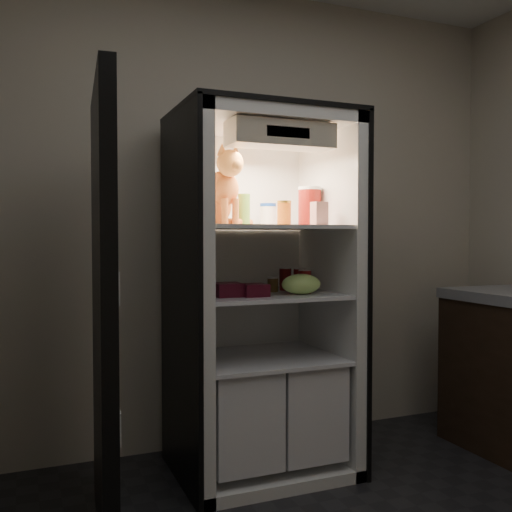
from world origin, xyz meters
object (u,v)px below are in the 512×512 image
(pepper_jar, at_px, (310,206))
(condiment_jar, at_px, (273,284))
(soda_can_c, at_px, (305,282))
(berry_box_right, at_px, (254,290))
(cream_carton, at_px, (319,214))
(salsa_jar, at_px, (284,213))
(parmesan_shaker, at_px, (244,210))
(refrigerator, at_px, (259,320))
(berry_box_left, at_px, (228,290))
(soda_can_b, at_px, (299,279))
(tabby_cat, at_px, (218,196))
(soda_can_a, at_px, (285,279))
(mayo_tub, at_px, (268,215))
(grape_bag, at_px, (301,284))

(pepper_jar, height_order, condiment_jar, pepper_jar)
(soda_can_c, relative_size, berry_box_right, 0.99)
(cream_carton, relative_size, berry_box_right, 0.97)
(pepper_jar, xyz_separation_m, soda_can_c, (-0.11, -0.15, -0.40))
(salsa_jar, xyz_separation_m, berry_box_right, (-0.23, -0.14, -0.38))
(salsa_jar, height_order, cream_carton, salsa_jar)
(parmesan_shaker, bearing_deg, refrigerator, -26.43)
(berry_box_left, bearing_deg, pepper_jar, 16.21)
(soda_can_b, bearing_deg, salsa_jar, -158.25)
(berry_box_left, bearing_deg, soda_can_b, 17.75)
(tabby_cat, height_order, cream_carton, tabby_cat)
(refrigerator, bearing_deg, cream_carton, -39.18)
(soda_can_c, bearing_deg, refrigerator, 138.97)
(tabby_cat, distance_m, soda_can_a, 0.59)
(cream_carton, bearing_deg, tabby_cat, 153.88)
(tabby_cat, distance_m, soda_can_b, 0.63)
(parmesan_shaker, xyz_separation_m, condiment_jar, (0.14, -0.07, -0.39))
(cream_carton, bearing_deg, condiment_jar, 136.41)
(cream_carton, height_order, berry_box_right, cream_carton)
(pepper_jar, height_order, soda_can_b, pepper_jar)
(salsa_jar, xyz_separation_m, condiment_jar, (-0.05, 0.03, -0.38))
(pepper_jar, height_order, berry_box_left, pepper_jar)
(salsa_jar, bearing_deg, soda_can_b, 21.75)
(mayo_tub, height_order, condiment_jar, mayo_tub)
(pepper_jar, bearing_deg, soda_can_b, -175.78)
(salsa_jar, height_order, soda_can_b, salsa_jar)
(refrigerator, relative_size, mayo_tub, 14.97)
(cream_carton, height_order, soda_can_c, cream_carton)
(refrigerator, height_order, soda_can_a, refrigerator)
(tabby_cat, relative_size, condiment_jar, 5.15)
(refrigerator, bearing_deg, condiment_jar, -24.17)
(soda_can_a, distance_m, berry_box_left, 0.44)
(parmesan_shaker, bearing_deg, soda_can_a, -1.94)
(parmesan_shaker, relative_size, berry_box_right, 1.36)
(refrigerator, distance_m, berry_box_left, 0.34)
(berry_box_left, bearing_deg, tabby_cat, 86.65)
(parmesan_shaker, height_order, berry_box_left, parmesan_shaker)
(salsa_jar, distance_m, soda_can_c, 0.38)
(soda_can_a, bearing_deg, tabby_cat, -179.98)
(pepper_jar, height_order, soda_can_c, pepper_jar)
(mayo_tub, distance_m, salsa_jar, 0.18)
(soda_can_c, bearing_deg, grape_bag, -136.50)
(tabby_cat, bearing_deg, condiment_jar, -26.76)
(refrigerator, xyz_separation_m, pepper_jar, (0.30, -0.01, 0.61))
(tabby_cat, relative_size, berry_box_left, 3.10)
(tabby_cat, relative_size, soda_can_c, 3.39)
(refrigerator, distance_m, mayo_tub, 0.58)
(pepper_jar, bearing_deg, refrigerator, 178.06)
(mayo_tub, bearing_deg, soda_can_b, -46.65)
(refrigerator, relative_size, cream_carton, 15.82)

